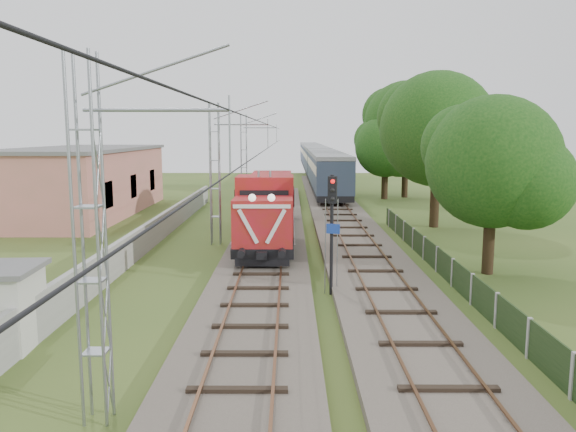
{
  "coord_description": "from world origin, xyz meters",
  "views": [
    {
      "loc": [
        1.25,
        -19.67,
        6.34
      ],
      "look_at": [
        1.14,
        8.2,
        2.2
      ],
      "focal_mm": 35.0,
      "sensor_mm": 36.0,
      "label": 1
    }
  ],
  "objects": [
    {
      "name": "track_side",
      "position": [
        5.0,
        20.0,
        0.18
      ],
      "size": [
        4.2,
        80.0,
        0.45
      ],
      "color": "#6B6054",
      "rests_on": "ground"
    },
    {
      "name": "tree_d",
      "position": [
        12.73,
        35.81,
        7.1
      ],
      "size": [
        8.78,
        8.36,
        11.38
      ],
      "color": "#382617",
      "rests_on": "ground"
    },
    {
      "name": "tree_b",
      "position": [
        11.12,
        17.98,
        6.49
      ],
      "size": [
        8.03,
        7.65,
        10.41
      ],
      "color": "#382617",
      "rests_on": "ground"
    },
    {
      "name": "locomotive",
      "position": [
        0.0,
        12.68,
        2.14
      ],
      "size": [
        2.82,
        16.13,
        4.1
      ],
      "color": "black",
      "rests_on": "ground"
    },
    {
      "name": "station_building",
      "position": [
        -15.0,
        24.0,
        2.63
      ],
      "size": [
        8.4,
        20.4,
        5.22
      ],
      "color": "#CE776F",
      "rests_on": "ground"
    },
    {
      "name": "tree_c",
      "position": [
        10.46,
        34.34,
        4.98
      ],
      "size": [
        6.16,
        5.87,
        7.99
      ],
      "color": "#382617",
      "rests_on": "ground"
    },
    {
      "name": "signal_post",
      "position": [
        2.87,
        1.77,
        3.26
      ],
      "size": [
        0.52,
        0.41,
        4.75
      ],
      "color": "black",
      "rests_on": "ground"
    },
    {
      "name": "coach_rake",
      "position": [
        5.0,
        62.02,
        2.66
      ],
      "size": [
        3.23,
        72.11,
        3.74
      ],
      "color": "black",
      "rests_on": "ground"
    },
    {
      "name": "catenary",
      "position": [
        -2.95,
        12.0,
        4.05
      ],
      "size": [
        3.31,
        70.0,
        8.0
      ],
      "color": "gray",
      "rests_on": "ground"
    },
    {
      "name": "ground",
      "position": [
        0.0,
        0.0,
        0.0
      ],
      "size": [
        140.0,
        140.0,
        0.0
      ],
      "primitive_type": "plane",
      "color": "#39541F",
      "rests_on": "ground"
    },
    {
      "name": "boundary_wall",
      "position": [
        -6.5,
        12.0,
        0.75
      ],
      "size": [
        0.25,
        40.0,
        1.5
      ],
      "primitive_type": "cube",
      "color": "#9E9E99",
      "rests_on": "ground"
    },
    {
      "name": "fence",
      "position": [
        8.0,
        3.0,
        0.6
      ],
      "size": [
        0.12,
        32.0,
        1.2
      ],
      "color": "black",
      "rests_on": "ground"
    },
    {
      "name": "track_main",
      "position": [
        0.0,
        7.0,
        0.18
      ],
      "size": [
        4.2,
        70.0,
        0.45
      ],
      "color": "#6B6054",
      "rests_on": "ground"
    },
    {
      "name": "tree_a",
      "position": [
        10.3,
        5.21,
        5.0
      ],
      "size": [
        6.19,
        5.89,
        8.02
      ],
      "color": "#382617",
      "rests_on": "ground"
    }
  ]
}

